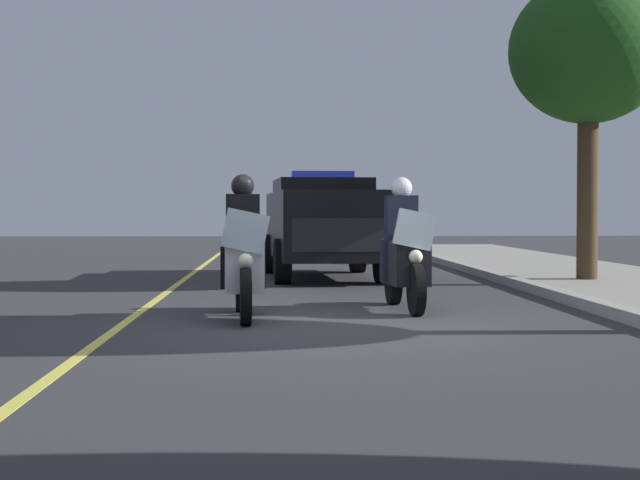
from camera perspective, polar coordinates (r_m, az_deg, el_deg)
The scene contains 8 objects.
ground_plane at distance 10.74m, azimuth 0.47°, elevation -5.10°, with size 80.00×80.00×0.00m, color #333335.
curb_strip at distance 11.45m, azimuth 18.17°, elevation -4.39°, with size 48.00×0.24×0.15m, color #9E9B93.
lane_stripe_center at distance 10.86m, azimuth -11.74°, elevation -5.04°, with size 48.00×0.12×0.01m, color #E0D14C.
police_motorcycle_lead_left at distance 11.57m, azimuth -4.52°, elevation -1.15°, with size 2.14×0.61×1.72m.
police_motorcycle_lead_right at distance 12.57m, azimuth 4.96°, elevation -0.92°, with size 2.14×0.61×1.72m.
police_suv at distance 18.61m, azimuth 0.19°, elevation 1.05°, with size 5.02×2.33×2.05m.
cyclist_background at distance 24.24m, azimuth 3.78°, elevation 0.66°, with size 1.76×0.34×1.69m.
tree_far_back at distance 17.67m, azimuth 15.49°, elevation 10.54°, with size 2.74×2.74×5.23m.
Camera 1 is at (10.65, -0.57, 1.26)m, focal length 54.51 mm.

